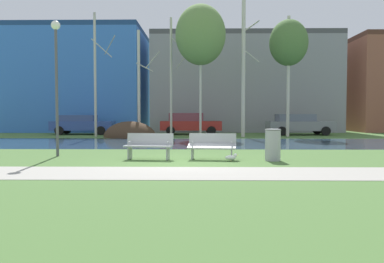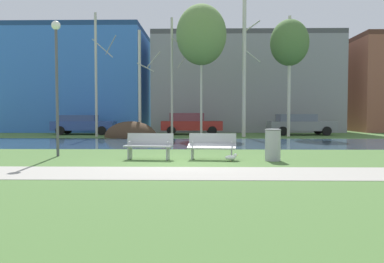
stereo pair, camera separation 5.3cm
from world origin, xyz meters
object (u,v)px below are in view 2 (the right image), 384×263
trash_bin (273,144)px  parked_hatch_third_grey (300,124)px  seagull (231,157)px  parked_sedan_second_red (190,123)px  bench_right (212,145)px  bench_left (149,145)px  streetlamp (57,65)px  parked_van_nearest_blue (83,124)px

trash_bin → parked_hatch_third_grey: parked_hatch_third_grey is taller
trash_bin → seagull: 1.44m
parked_sedan_second_red → bench_right: bearing=-85.9°
trash_bin → parked_hatch_third_grey: size_ratio=0.22×
bench_left → streetlamp: size_ratio=0.34×
streetlamp → parked_van_nearest_blue: size_ratio=1.06×
bench_right → parked_sedan_second_red: parked_sedan_second_red is taller
streetlamp → parked_sedan_second_red: (4.43, 14.71, -2.46)m
parked_hatch_third_grey → streetlamp: bearing=-131.3°
parked_sedan_second_red → bench_left: bearing=-93.7°
trash_bin → parked_sedan_second_red: size_ratio=0.23×
trash_bin → parked_van_nearest_blue: bearing=125.1°
bench_right → parked_van_nearest_blue: size_ratio=0.36×
bench_right → parked_van_nearest_blue: 17.85m
seagull → parked_sedan_second_red: parked_sedan_second_red is taller
parked_van_nearest_blue → parked_hatch_third_grey: (15.85, -0.45, 0.03)m
streetlamp → parked_van_nearest_blue: (-3.51, 14.50, -2.51)m
seagull → streetlamp: size_ratio=0.09×
parked_van_nearest_blue → parked_sedan_second_red: 7.94m
streetlamp → parked_van_nearest_blue: bearing=103.6°
streetlamp → parked_hatch_third_grey: size_ratio=1.02×
bench_left → streetlamp: bearing=165.7°
parked_van_nearest_blue → parked_hatch_third_grey: bearing=-1.6°
seagull → parked_hatch_third_grey: 16.65m
parked_sedan_second_red → parked_van_nearest_blue: bearing=-178.5°
parked_sedan_second_red → streetlamp: bearing=-106.7°
bench_left → parked_sedan_second_red: 15.62m
bench_right → parked_hatch_third_grey: 16.40m
streetlamp → parked_hatch_third_grey: (12.33, 14.06, -2.48)m
parked_van_nearest_blue → parked_hatch_third_grey: 15.85m
seagull → parked_hatch_third_grey: parked_hatch_third_grey is taller
bench_left → parked_hatch_third_grey: bearing=59.2°
seagull → parked_van_nearest_blue: 18.61m
bench_right → parked_van_nearest_blue: bearing=120.5°
trash_bin → parked_hatch_third_grey: 15.99m
bench_right → parked_sedan_second_red: 15.62m
parked_van_nearest_blue → streetlamp: bearing=-76.4°
streetlamp → bench_right: bearing=-8.9°
trash_bin → parked_sedan_second_red: (-3.09, 15.90, 0.29)m
parked_hatch_third_grey → parked_van_nearest_blue: bearing=178.4°
bench_left → seagull: 2.79m
seagull → parked_van_nearest_blue: (-9.66, 15.89, 0.64)m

